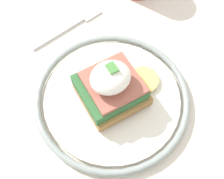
# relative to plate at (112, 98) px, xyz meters

# --- Properties ---
(dining_table) EXTENTS (1.12, 0.80, 0.76)m
(dining_table) POSITION_rel_plate_xyz_m (-0.02, -0.06, -0.12)
(dining_table) COLOR beige
(dining_table) RESTS_ON ground_plane
(plate) EXTENTS (0.24, 0.24, 0.02)m
(plate) POSITION_rel_plate_xyz_m (0.00, 0.00, 0.00)
(plate) COLOR silver
(plate) RESTS_ON dining_table
(sandwich) EXTENTS (0.08, 0.12, 0.08)m
(sandwich) POSITION_rel_plate_xyz_m (-0.00, -0.00, 0.04)
(sandwich) COLOR #9E703D
(sandwich) RESTS_ON plate
(fork) EXTENTS (0.04, 0.14, 0.00)m
(fork) POSITION_rel_plate_xyz_m (-0.16, 0.01, -0.01)
(fork) COLOR silver
(fork) RESTS_ON dining_table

